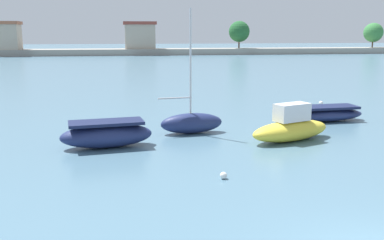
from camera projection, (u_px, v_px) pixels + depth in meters
The scene contains 7 objects.
moored_boat_1 at pixel (107, 135), 20.24m from camera, with size 4.39×2.21×1.23m.
moored_boat_2 at pixel (192, 122), 23.04m from camera, with size 3.48×1.49×6.43m.
moored_boat_3 at pixel (291, 128), 21.46m from camera, with size 4.80×3.06×1.84m.
moored_boat_4 at pixel (325, 114), 26.29m from camera, with size 4.93×1.98×0.91m.
mooring_buoy_0 at pixel (321, 103), 32.03m from camera, with size 0.31×0.31×0.31m, color white.
mooring_buoy_3 at pixel (224, 175), 15.91m from camera, with size 0.26×0.26×0.26m, color white.
distant_shoreline at pixel (143, 45), 103.37m from camera, with size 130.17×7.13×7.98m.
Camera 1 is at (-6.03, -8.29, 5.22)m, focal length 41.07 mm.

